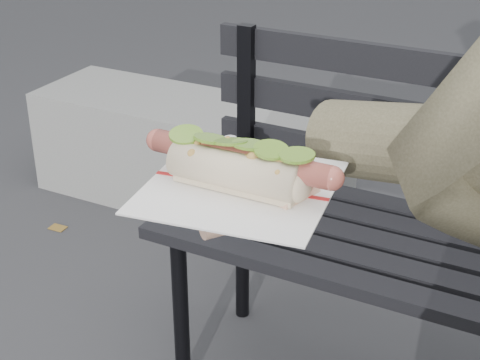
% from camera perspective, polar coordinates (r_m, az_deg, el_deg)
% --- Properties ---
extents(concrete_block, '(1.20, 0.40, 0.40)m').
position_cam_1_polar(concrete_block, '(2.80, -3.91, 2.12)').
color(concrete_block, slate).
rests_on(concrete_block, ground).
extents(held_hotdog, '(0.64, 0.32, 0.20)m').
position_cam_1_polar(held_hotdog, '(0.75, 16.45, 1.22)').
color(held_hotdog, '#413F2B').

